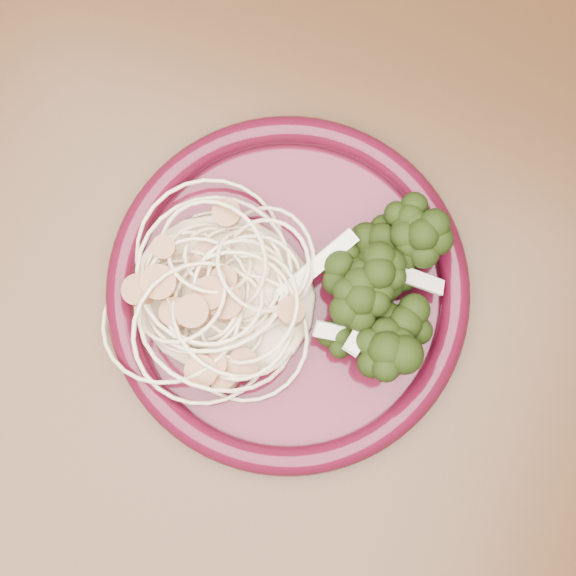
# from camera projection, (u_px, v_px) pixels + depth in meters

# --- Properties ---
(dining_table) EXTENTS (1.20, 0.80, 0.75)m
(dining_table) POSITION_uv_depth(u_px,v_px,m) (274.00, 238.00, 0.67)
(dining_table) COLOR #472814
(dining_table) RESTS_ON ground
(dinner_plate) EXTENTS (0.33, 0.33, 0.02)m
(dinner_plate) POSITION_uv_depth(u_px,v_px,m) (288.00, 290.00, 0.56)
(dinner_plate) COLOR #440B1A
(dinner_plate) RESTS_ON dining_table
(spaghetti_pile) EXTENTS (0.17, 0.16, 0.03)m
(spaghetti_pile) POSITION_uv_depth(u_px,v_px,m) (223.00, 292.00, 0.54)
(spaghetti_pile) COLOR beige
(spaghetti_pile) RESTS_ON dinner_plate
(scallop_cluster) EXTENTS (0.15, 0.15, 0.04)m
(scallop_cluster) POSITION_uv_depth(u_px,v_px,m) (219.00, 284.00, 0.51)
(scallop_cluster) COLOR #A46A42
(scallop_cluster) RESTS_ON spaghetti_pile
(broccoli_pile) EXTENTS (0.13, 0.15, 0.05)m
(broccoli_pile) POSITION_uv_depth(u_px,v_px,m) (369.00, 281.00, 0.54)
(broccoli_pile) COLOR black
(broccoli_pile) RESTS_ON dinner_plate
(onion_garnish) EXTENTS (0.09, 0.10, 0.06)m
(onion_garnish) POSITION_uv_depth(u_px,v_px,m) (373.00, 273.00, 0.51)
(onion_garnish) COLOR beige
(onion_garnish) RESTS_ON broccoli_pile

